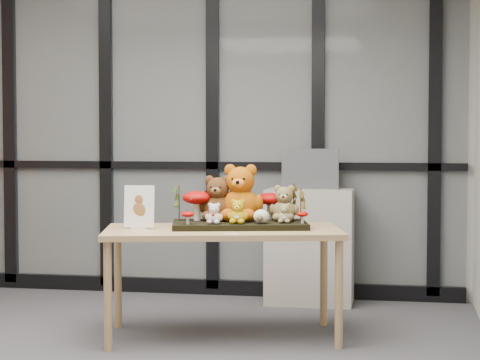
% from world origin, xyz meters
% --- Properties ---
extents(room_shell, '(5.00, 5.00, 5.00)m').
position_xyz_m(room_shell, '(0.00, 0.00, 1.68)').
color(room_shell, '#B1AFA7').
rests_on(room_shell, floor).
extents(glass_partition, '(4.90, 0.06, 2.78)m').
position_xyz_m(glass_partition, '(-0.00, 2.47, 1.42)').
color(glass_partition, '#2D383F').
rests_on(glass_partition, floor).
extents(display_table, '(1.62, 1.07, 0.70)m').
position_xyz_m(display_table, '(0.83, 1.01, 0.63)').
color(display_table, '#A18757').
rests_on(display_table, floor).
extents(diorama_tray, '(0.93, 0.61, 0.04)m').
position_xyz_m(diorama_tray, '(0.93, 1.09, 0.72)').
color(diorama_tray, black).
rests_on(diorama_tray, display_table).
extents(bear_pooh_yellow, '(0.36, 0.34, 0.40)m').
position_xyz_m(bear_pooh_yellow, '(0.92, 1.18, 0.94)').
color(bear_pooh_yellow, '#B05208').
rests_on(bear_pooh_yellow, diorama_tray).
extents(bear_brown_medium, '(0.29, 0.27, 0.32)m').
position_xyz_m(bear_brown_medium, '(0.77, 1.16, 0.90)').
color(bear_brown_medium, '#4C2C12').
rests_on(bear_brown_medium, diorama_tray).
extents(bear_tan_back, '(0.23, 0.22, 0.26)m').
position_xyz_m(bear_tan_back, '(1.20, 1.22, 0.87)').
color(bear_tan_back, olive).
rests_on(bear_tan_back, diorama_tray).
extents(bear_small_yellow, '(0.15, 0.14, 0.17)m').
position_xyz_m(bear_small_yellow, '(0.94, 0.98, 0.82)').
color(bear_small_yellow, '#C4970E').
rests_on(bear_small_yellow, diorama_tray).
extents(bear_white_bow, '(0.13, 0.12, 0.15)m').
position_xyz_m(bear_white_bow, '(0.79, 0.94, 0.81)').
color(bear_white_bow, silver).
rests_on(bear_white_bow, diorama_tray).
extents(bear_beige_small, '(0.12, 0.12, 0.14)m').
position_xyz_m(bear_beige_small, '(1.22, 1.08, 0.81)').
color(bear_beige_small, '#958553').
rests_on(bear_beige_small, diorama_tray).
extents(plush_cream_hedgehog, '(0.09, 0.08, 0.10)m').
position_xyz_m(plush_cream_hedgehog, '(1.08, 1.01, 0.79)').
color(plush_cream_hedgehog, white).
rests_on(plush_cream_hedgehog, diorama_tray).
extents(mushroom_back_left, '(0.19, 0.19, 0.21)m').
position_xyz_m(mushroom_back_left, '(0.63, 1.14, 0.84)').
color(mushroom_back_left, '#980704').
rests_on(mushroom_back_left, diorama_tray).
extents(mushroom_back_right, '(0.18, 0.18, 0.20)m').
position_xyz_m(mushroom_back_right, '(1.09, 1.28, 0.84)').
color(mushroom_back_right, '#980704').
rests_on(mushroom_back_right, diorama_tray).
extents(mushroom_front_left, '(0.08, 0.08, 0.09)m').
position_xyz_m(mushroom_front_left, '(0.64, 0.88, 0.78)').
color(mushroom_front_left, '#980704').
rests_on(mushroom_front_left, diorama_tray).
extents(mushroom_front_right, '(0.08, 0.08, 0.08)m').
position_xyz_m(mushroom_front_right, '(1.33, 1.07, 0.78)').
color(mushroom_front_right, '#980704').
rests_on(mushroom_front_right, diorama_tray).
extents(sprig_green_far_left, '(0.05, 0.05, 0.23)m').
position_xyz_m(sprig_green_far_left, '(0.52, 1.11, 0.85)').
color(sprig_green_far_left, '#1C380C').
rests_on(sprig_green_far_left, diorama_tray).
extents(sprig_green_mid_left, '(0.05, 0.05, 0.20)m').
position_xyz_m(sprig_green_mid_left, '(0.68, 1.20, 0.84)').
color(sprig_green_mid_left, '#1C380C').
rests_on(sprig_green_mid_left, diorama_tray).
extents(sprig_dry_far_right, '(0.05, 0.05, 0.24)m').
position_xyz_m(sprig_dry_far_right, '(1.25, 1.26, 0.86)').
color(sprig_dry_far_right, brown).
rests_on(sprig_dry_far_right, diorama_tray).
extents(sprig_dry_mid_right, '(0.05, 0.05, 0.22)m').
position_xyz_m(sprig_dry_mid_right, '(1.31, 1.16, 0.85)').
color(sprig_dry_mid_right, brown).
rests_on(sprig_dry_mid_right, diorama_tray).
extents(sprig_green_centre, '(0.05, 0.05, 0.18)m').
position_xyz_m(sprig_green_centre, '(0.85, 1.25, 0.83)').
color(sprig_green_centre, '#1C380C').
rests_on(sprig_green_centre, diorama_tray).
extents(sign_holder, '(0.20, 0.07, 0.28)m').
position_xyz_m(sign_holder, '(0.31, 0.91, 0.83)').
color(sign_holder, silver).
rests_on(sign_holder, display_table).
extents(label_card, '(0.08, 0.03, 0.00)m').
position_xyz_m(label_card, '(0.94, 0.73, 0.70)').
color(label_card, white).
rests_on(label_card, display_table).
extents(cabinet, '(0.66, 0.39, 0.88)m').
position_xyz_m(cabinet, '(1.26, 2.24, 0.44)').
color(cabinet, '#A59C93').
rests_on(cabinet, floor).
extents(monitor, '(0.44, 0.05, 0.31)m').
position_xyz_m(monitor, '(1.26, 2.26, 1.04)').
color(monitor, '#4F5257').
rests_on(monitor, cabinet).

